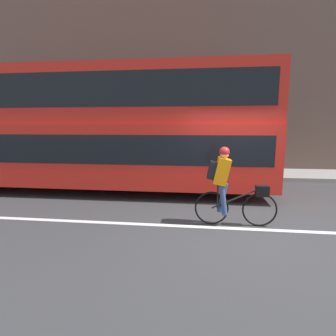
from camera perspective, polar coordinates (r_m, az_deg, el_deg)
name	(u,v)px	position (r m, az deg, el deg)	size (l,w,h in m)	color
ground_plane	(241,228)	(5.69, 15.69, -12.56)	(80.00, 80.00, 0.00)	#38383A
road_center_line	(242,229)	(5.67, 15.73, -12.61)	(50.00, 0.14, 0.01)	silver
sidewalk_curb	(220,173)	(11.39, 11.24, -1.11)	(60.00, 2.27, 0.15)	gray
building_facade	(221,72)	(12.72, 11.44, 19.76)	(60.00, 0.30, 8.89)	brown
bus	(83,125)	(8.86, -18.03, 8.86)	(11.63, 2.54, 3.76)	black
cyclist_on_bike	(228,184)	(5.55, 12.86, -3.38)	(1.69, 0.32, 1.66)	black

